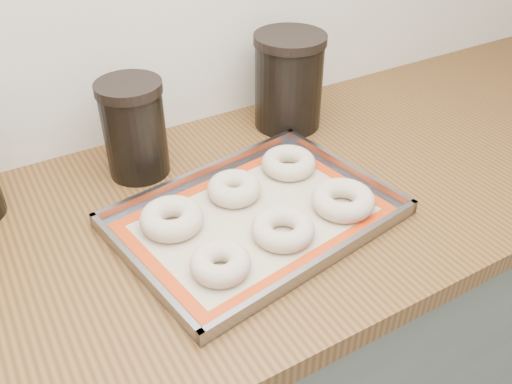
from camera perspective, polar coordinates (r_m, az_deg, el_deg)
cabinet at (r=1.31m, az=-2.23°, el=-18.06°), size 3.00×0.65×0.86m
countertop at (r=0.99m, az=-2.83°, el=-2.49°), size 3.06×0.68×0.04m
baking_tray at (r=0.94m, az=0.00°, el=-2.62°), size 0.51×0.40×0.03m
baking_mat at (r=0.94m, az=-0.00°, el=-2.72°), size 0.46×0.35×0.00m
bagel_front_left at (r=0.83m, az=-3.77°, el=-7.49°), size 0.11×0.11×0.04m
bagel_front_mid at (r=0.89m, az=2.87°, el=-3.91°), size 0.12×0.12×0.03m
bagel_front_right at (r=0.96m, az=9.15°, el=-0.84°), size 0.13×0.13×0.04m
bagel_back_left at (r=0.92m, az=-8.87°, el=-2.77°), size 0.11×0.11×0.04m
bagel_back_mid at (r=0.98m, az=-2.33°, el=0.38°), size 0.11×0.11×0.04m
bagel_back_right at (r=1.05m, az=3.44°, el=3.09°), size 0.12×0.12×0.03m
canister_mid at (r=1.04m, az=-12.68°, el=6.52°), size 0.12×0.12×0.19m
canister_right at (r=1.19m, az=3.46°, el=11.58°), size 0.15×0.15×0.21m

